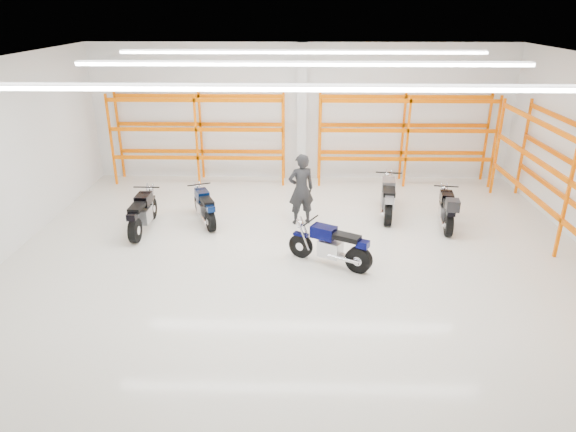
{
  "coord_description": "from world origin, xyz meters",
  "views": [
    {
      "loc": [
        -0.04,
        -11.15,
        5.6
      ],
      "look_at": [
        -0.32,
        0.5,
        0.78
      ],
      "focal_mm": 32.0,
      "sensor_mm": 36.0,
      "label": 1
    }
  ],
  "objects_px": {
    "motorcycle_back_d": "(447,210)",
    "standing_man": "(301,189)",
    "motorcycle_main": "(333,247)",
    "motorcycle_back_a": "(142,214)",
    "motorcycle_back_c": "(388,199)",
    "motorcycle_back_b": "(205,207)",
    "structural_column": "(302,114)"
  },
  "relations": [
    {
      "from": "motorcycle_back_b",
      "to": "motorcycle_back_d",
      "type": "height_order",
      "value": "motorcycle_back_d"
    },
    {
      "from": "motorcycle_main",
      "to": "standing_man",
      "type": "height_order",
      "value": "standing_man"
    },
    {
      "from": "standing_man",
      "to": "motorcycle_main",
      "type": "bearing_deg",
      "value": 89.3
    },
    {
      "from": "motorcycle_main",
      "to": "motorcycle_back_d",
      "type": "xyz_separation_m",
      "value": [
        3.18,
        2.26,
        0.03
      ]
    },
    {
      "from": "motorcycle_back_c",
      "to": "standing_man",
      "type": "bearing_deg",
      "value": -166.36
    },
    {
      "from": "motorcycle_back_c",
      "to": "motorcycle_back_d",
      "type": "xyz_separation_m",
      "value": [
        1.45,
        -0.82,
        -0.01
      ]
    },
    {
      "from": "motorcycle_main",
      "to": "motorcycle_back_a",
      "type": "bearing_deg",
      "value": 159.77
    },
    {
      "from": "motorcycle_back_d",
      "to": "structural_column",
      "type": "relative_size",
      "value": 0.46
    },
    {
      "from": "motorcycle_back_d",
      "to": "standing_man",
      "type": "xyz_separation_m",
      "value": [
        -3.91,
        0.22,
        0.47
      ]
    },
    {
      "from": "motorcycle_back_d",
      "to": "structural_column",
      "type": "height_order",
      "value": "structural_column"
    },
    {
      "from": "motorcycle_back_c",
      "to": "motorcycle_back_b",
      "type": "bearing_deg",
      "value": -172.8
    },
    {
      "from": "motorcycle_back_a",
      "to": "structural_column",
      "type": "distance_m",
      "value": 6.45
    },
    {
      "from": "motorcycle_back_b",
      "to": "motorcycle_back_d",
      "type": "distance_m",
      "value": 6.56
    },
    {
      "from": "motorcycle_back_d",
      "to": "motorcycle_back_a",
      "type": "bearing_deg",
      "value": -176.87
    },
    {
      "from": "motorcycle_back_a",
      "to": "motorcycle_back_d",
      "type": "height_order",
      "value": "motorcycle_back_d"
    },
    {
      "from": "motorcycle_back_a",
      "to": "motorcycle_back_c",
      "type": "xyz_separation_m",
      "value": [
        6.65,
        1.26,
        0.02
      ]
    },
    {
      "from": "standing_man",
      "to": "motorcycle_back_c",
      "type": "bearing_deg",
      "value": 176.43
    },
    {
      "from": "motorcycle_back_d",
      "to": "standing_man",
      "type": "distance_m",
      "value": 3.95
    },
    {
      "from": "motorcycle_back_b",
      "to": "standing_man",
      "type": "height_order",
      "value": "standing_man"
    },
    {
      "from": "motorcycle_back_c",
      "to": "motorcycle_back_d",
      "type": "relative_size",
      "value": 1.09
    },
    {
      "from": "motorcycle_main",
      "to": "motorcycle_back_d",
      "type": "distance_m",
      "value": 3.9
    },
    {
      "from": "motorcycle_back_b",
      "to": "motorcycle_back_d",
      "type": "relative_size",
      "value": 0.89
    },
    {
      "from": "motorcycle_back_c",
      "to": "standing_man",
      "type": "distance_m",
      "value": 2.57
    },
    {
      "from": "motorcycle_main",
      "to": "structural_column",
      "type": "xyz_separation_m",
      "value": [
        -0.73,
        6.39,
        1.77
      ]
    },
    {
      "from": "motorcycle_back_a",
      "to": "motorcycle_main",
      "type": "bearing_deg",
      "value": -20.23
    },
    {
      "from": "motorcycle_back_a",
      "to": "standing_man",
      "type": "distance_m",
      "value": 4.27
    },
    {
      "from": "motorcycle_back_b",
      "to": "structural_column",
      "type": "height_order",
      "value": "structural_column"
    },
    {
      "from": "motorcycle_back_b",
      "to": "structural_column",
      "type": "relative_size",
      "value": 0.41
    },
    {
      "from": "motorcycle_back_b",
      "to": "standing_man",
      "type": "distance_m",
      "value": 2.69
    },
    {
      "from": "standing_man",
      "to": "structural_column",
      "type": "xyz_separation_m",
      "value": [
        0.0,
        3.91,
        1.27
      ]
    },
    {
      "from": "motorcycle_back_c",
      "to": "motorcycle_back_d",
      "type": "height_order",
      "value": "motorcycle_back_c"
    },
    {
      "from": "motorcycle_back_d",
      "to": "motorcycle_back_c",
      "type": "bearing_deg",
      "value": 150.67
    }
  ]
}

